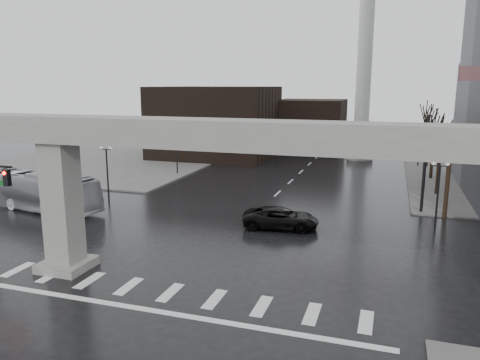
{
  "coord_description": "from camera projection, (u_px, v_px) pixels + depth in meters",
  "views": [
    {
      "loc": [
        10.2,
        -20.82,
        10.34
      ],
      "look_at": [
        1.36,
        6.2,
        4.5
      ],
      "focal_mm": 35.0,
      "sensor_mm": 36.0,
      "label": 1
    }
  ],
  "objects": [
    {
      "name": "lamp_left_1",
      "position": [
        177.0,
        145.0,
        54.05
      ],
      "size": [
        1.22,
        0.32,
        5.11
      ],
      "color": "black",
      "rests_on": "ground"
    },
    {
      "name": "lamp_left_2",
      "position": [
        219.0,
        133.0,
        67.09
      ],
      "size": [
        1.22,
        0.32,
        5.11
      ],
      "color": "black",
      "rests_on": "ground"
    },
    {
      "name": "lamp_right_0",
      "position": [
        439.0,
        184.0,
        32.8
      ],
      "size": [
        1.22,
        0.32,
        5.11
      ],
      "color": "black",
      "rests_on": "ground"
    },
    {
      "name": "building_far_mid",
      "position": [
        311.0,
        126.0,
        72.79
      ],
      "size": [
        10.0,
        10.0,
        8.0
      ],
      "primitive_type": "cube",
      "color": "black",
      "rests_on": "ground"
    },
    {
      "name": "ground",
      "position": [
        179.0,
        285.0,
        24.57
      ],
      "size": [
        160.0,
        160.0,
        0.0
      ],
      "primitive_type": "plane",
      "color": "black",
      "rests_on": "ground"
    },
    {
      "name": "lamp_right_1",
      "position": [
        426.0,
        156.0,
        45.83
      ],
      "size": [
        1.22,
        0.32,
        5.11
      ],
      "color": "black",
      "rests_on": "ground"
    },
    {
      "name": "building_far_left",
      "position": [
        216.0,
        122.0,
        66.93
      ],
      "size": [
        16.0,
        14.0,
        10.0
      ],
      "primitive_type": "cube",
      "color": "black",
      "rests_on": "ground"
    },
    {
      "name": "elevated_guideway",
      "position": [
        199.0,
        156.0,
        22.8
      ],
      "size": [
        48.0,
        2.6,
        8.7
      ],
      "color": "gray",
      "rests_on": "ground"
    },
    {
      "name": "tree_right_4",
      "position": [
        425.0,
        137.0,
        66.1
      ],
      "size": [
        1.12,
        1.69,
        8.19
      ],
      "color": "black",
      "rests_on": "ground"
    },
    {
      "name": "sidewalk_nw",
      "position": [
        122.0,
        158.0,
        65.99
      ],
      "size": [
        28.0,
        36.0,
        0.15
      ],
      "primitive_type": "cube",
      "color": "#64625F",
      "rests_on": "ground"
    },
    {
      "name": "tree_right_0",
      "position": [
        448.0,
        183.0,
        36.36
      ],
      "size": [
        1.09,
        1.58,
        7.5
      ],
      "color": "black",
      "rests_on": "ground"
    },
    {
      "name": "tree_right_2",
      "position": [
        433.0,
        153.0,
        51.23
      ],
      "size": [
        1.1,
        1.63,
        7.85
      ],
      "color": "black",
      "rests_on": "ground"
    },
    {
      "name": "lamp_left_0",
      "position": [
        107.0,
        164.0,
        41.02
      ],
      "size": [
        1.22,
        0.32,
        5.11
      ],
      "color": "black",
      "rests_on": "ground"
    },
    {
      "name": "signal_mast_arm",
      "position": [
        377.0,
        140.0,
        38.16
      ],
      "size": [
        12.12,
        0.43,
        8.0
      ],
      "color": "black",
      "rests_on": "ground"
    },
    {
      "name": "lamp_right_2",
      "position": [
        420.0,
        140.0,
        58.87
      ],
      "size": [
        1.22,
        0.32,
        5.11
      ],
      "color": "black",
      "rests_on": "ground"
    },
    {
      "name": "pickup_truck",
      "position": [
        281.0,
        218.0,
        34.1
      ],
      "size": [
        5.78,
        3.25,
        1.53
      ],
      "primitive_type": "imported",
      "rotation": [
        0.0,
        0.0,
        1.71
      ],
      "color": "black",
      "rests_on": "ground"
    },
    {
      "name": "tree_right_3",
      "position": [
        428.0,
        144.0,
        58.67
      ],
      "size": [
        1.11,
        1.66,
        8.02
      ],
      "color": "black",
      "rests_on": "ground"
    },
    {
      "name": "city_bus",
      "position": [
        41.0,
        191.0,
        38.84
      ],
      "size": [
        11.76,
        4.58,
        3.2
      ],
      "primitive_type": "imported",
      "rotation": [
        0.0,
        0.0,
        1.4
      ],
      "color": "silver",
      "rests_on": "ground"
    },
    {
      "name": "flagpole_assembly",
      "position": [
        458.0,
        119.0,
        38.88
      ],
      "size": [
        2.06,
        0.12,
        12.0
      ],
      "color": "silver",
      "rests_on": "ground"
    },
    {
      "name": "smokestack",
      "position": [
        365.0,
        61.0,
        62.89
      ],
      "size": [
        3.6,
        3.6,
        30.0
      ],
      "color": "white",
      "rests_on": "ground"
    },
    {
      "name": "tree_right_1",
      "position": [
        439.0,
        166.0,
        43.8
      ],
      "size": [
        1.09,
        1.61,
        7.67
      ],
      "color": "black",
      "rests_on": "ground"
    }
  ]
}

